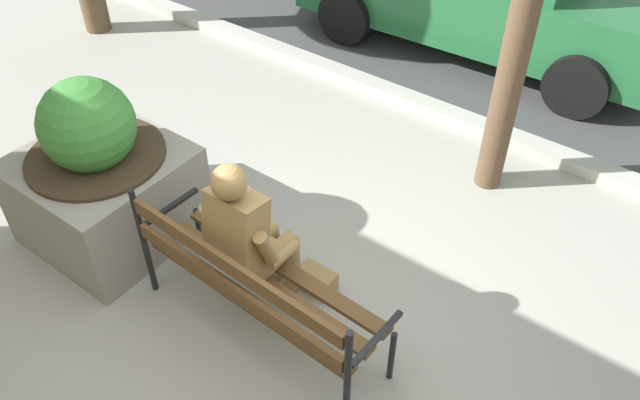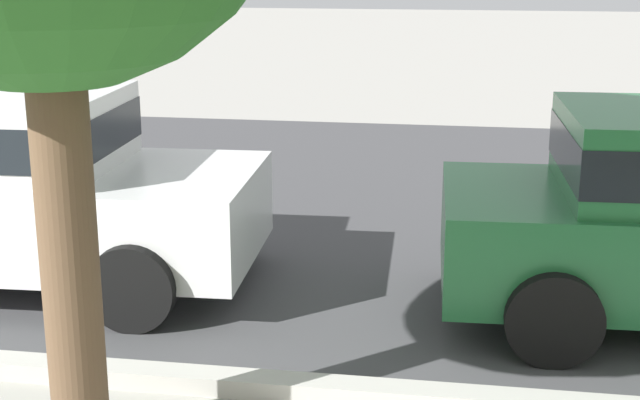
# 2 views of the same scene
# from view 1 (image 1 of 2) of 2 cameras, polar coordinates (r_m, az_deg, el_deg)

# --- Properties ---
(ground_plane) EXTENTS (80.00, 80.00, 0.00)m
(ground_plane) POSITION_cam_1_polar(r_m,az_deg,el_deg) (4.55, -2.15, -11.34)
(ground_plane) COLOR #9E9B93
(curb_stone) EXTENTS (60.00, 0.20, 0.12)m
(curb_stone) POSITION_cam_1_polar(r_m,az_deg,el_deg) (6.39, 14.27, 6.21)
(curb_stone) COLOR #B2AFA8
(curb_stone) RESTS_ON ground
(park_bench) EXTENTS (1.82, 0.61, 0.95)m
(park_bench) POSITION_cam_1_polar(r_m,az_deg,el_deg) (4.10, -6.03, -7.41)
(park_bench) COLOR brown
(park_bench) RESTS_ON ground
(bronze_statue_seated) EXTENTS (0.63, 0.76, 1.37)m
(bronze_statue_seated) POSITION_cam_1_polar(r_m,az_deg,el_deg) (4.19, -5.74, -3.64)
(bronze_statue_seated) COLOR olive
(bronze_statue_seated) RESTS_ON ground
(concrete_planter) EXTENTS (1.12, 1.12, 1.37)m
(concrete_planter) POSITION_cam_1_polar(r_m,az_deg,el_deg) (5.10, -18.73, 1.83)
(concrete_planter) COLOR gray
(concrete_planter) RESTS_ON ground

